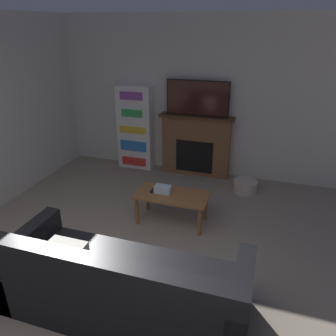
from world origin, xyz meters
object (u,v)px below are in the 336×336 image
(fireplace, at_px, (196,145))
(storage_basket, at_px, (245,186))
(bookshelf, at_px, (136,128))
(tv, at_px, (197,98))
(couch, at_px, (123,288))
(coffee_table, at_px, (172,198))

(fireplace, bearing_deg, storage_basket, -25.44)
(fireplace, height_order, bookshelf, bookshelf)
(bookshelf, bearing_deg, tv, 0.13)
(bookshelf, relative_size, storage_basket, 4.05)
(tv, xyz_separation_m, storage_basket, (0.95, -0.43, -1.29))
(couch, bearing_deg, fireplace, 91.75)
(couch, height_order, bookshelf, bookshelf)
(fireplace, distance_m, coffee_table, 1.68)
(coffee_table, xyz_separation_m, bookshelf, (-1.21, 1.64, 0.39))
(fireplace, xyz_separation_m, storage_basket, (0.95, -0.45, -0.45))
(couch, distance_m, bookshelf, 3.53)
(tv, height_order, storage_basket, tv)
(tv, height_order, bookshelf, tv)
(bookshelf, bearing_deg, couch, -69.17)
(couch, distance_m, coffee_table, 1.63)
(tv, xyz_separation_m, couch, (0.10, -3.27, -1.09))
(storage_basket, bearing_deg, bookshelf, 168.42)
(fireplace, xyz_separation_m, coffee_table, (0.07, -1.67, -0.18))
(tv, distance_m, coffee_table, 1.93)
(couch, height_order, coffee_table, couch)
(coffee_table, xyz_separation_m, storage_basket, (0.88, 1.22, -0.27))
(couch, relative_size, coffee_table, 2.30)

